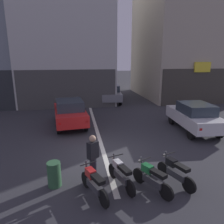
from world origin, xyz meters
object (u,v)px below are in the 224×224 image
Objects in this scene: car_red_crossing_near at (70,112)px; motorcycle_red_row_leftmost at (94,183)px; car_white_parked_kerbside at (194,116)px; motorcycle_black_row_right_mid at (175,171)px; motorcycle_green_row_centre at (152,178)px; motorcycle_white_row_left_mid at (121,174)px; car_grey_down_street at (111,93)px; person_by_motorcycles at (93,158)px; trash_bin at (54,174)px.

car_red_crossing_near is 7.19m from motorcycle_red_row_leftmost.
car_red_crossing_near and car_white_parked_kerbside have the same top height.
motorcycle_green_row_centre is at bearing -165.21° from motorcycle_black_row_right_mid.
car_white_parked_kerbside is 2.77× the size of motorcycle_green_row_centre.
motorcycle_black_row_right_mid is at bearing 4.34° from motorcycle_red_row_leftmost.
car_white_parked_kerbside is 2.60× the size of motorcycle_white_row_left_mid.
person_by_motorcycles reaches higher than car_grey_down_street.
person_by_motorcycles reaches higher than trash_bin.
car_grey_down_street is at bearing 81.96° from motorcycle_white_row_left_mid.
person_by_motorcycles is at bearing 3.60° from trash_bin.
car_red_crossing_near is 2.65× the size of motorcycle_white_row_left_mid.
car_red_crossing_near is 6.36m from person_by_motorcycles.
trash_bin is at bearing 148.84° from motorcycle_red_row_leftmost.
motorcycle_black_row_right_mid is at bearing -4.85° from motorcycle_white_row_left_mid.
motorcycle_white_row_left_mid is 0.99m from motorcycle_green_row_centre.
motorcycle_black_row_right_mid is (-3.47, -4.75, -0.43)m from car_white_parked_kerbside.
motorcycle_green_row_centre is 0.95m from motorcycle_black_row_right_mid.
motorcycle_red_row_leftmost is (-6.22, -4.96, -0.43)m from car_white_parked_kerbside.
motorcycle_black_row_right_mid is at bearing -7.69° from trash_bin.
motorcycle_red_row_leftmost is 0.99m from motorcycle_white_row_left_mid.
car_grey_down_street is at bearing 77.96° from person_by_motorcycles.
car_white_parked_kerbside is at bearing 38.60° from motorcycle_red_row_leftmost.
motorcycle_red_row_leftmost is 1.83m from motorcycle_green_row_centre.
car_red_crossing_near reaches higher than motorcycle_green_row_centre.
motorcycle_black_row_right_mid is 0.95× the size of person_by_motorcycles.
motorcycle_black_row_right_mid is (0.92, 0.24, 0.00)m from motorcycle_green_row_centre.
car_white_parked_kerbside is 5.90m from motorcycle_black_row_right_mid.
motorcycle_red_row_leftmost is (0.85, -7.12, -0.43)m from car_red_crossing_near.
trash_bin is (-3.98, 0.54, -0.03)m from motorcycle_black_row_right_mid.
person_by_motorcycles reaches higher than motorcycle_black_row_right_mid.
person_by_motorcycles is at bearing 151.67° from motorcycle_white_row_left_mid.
car_red_crossing_near is 2.82× the size of motorcycle_green_row_centre.
motorcycle_black_row_right_mid is at bearing -62.53° from car_red_crossing_near.
motorcycle_white_row_left_mid is at bearing -139.05° from car_white_parked_kerbside.
motorcycle_red_row_leftmost is 1.03× the size of motorcycle_green_row_centre.
car_red_crossing_near is at bearing 86.59° from trash_bin.
motorcycle_white_row_left_mid is (-1.88, -13.28, -0.43)m from car_grey_down_street.
car_red_crossing_near is at bearing 117.47° from motorcycle_black_row_right_mid.
motorcycle_white_row_left_mid is 1.07× the size of motorcycle_green_row_centre.
motorcycle_white_row_left_mid reaches higher than trash_bin.
trash_bin is at bearing -93.41° from car_red_crossing_near.
person_by_motorcycles is (-0.86, 0.46, 0.40)m from motorcycle_white_row_left_mid.
car_white_parked_kerbside is at bearing 48.71° from motorcycle_green_row_centre.
motorcycle_green_row_centre is 1.78× the size of trash_bin.
motorcycle_white_row_left_mid is at bearing 175.15° from motorcycle_black_row_right_mid.
car_white_parked_kerbside reaches higher than motorcycle_red_row_leftmost.
motorcycle_white_row_left_mid is (1.77, -6.76, -0.43)m from car_red_crossing_near.
trash_bin is (-2.15, 0.38, -0.03)m from motorcycle_white_row_left_mid.
motorcycle_white_row_left_mid is (-5.30, -4.60, -0.43)m from car_white_parked_kerbside.
car_red_crossing_near is at bearing 98.22° from person_by_motorcycles.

